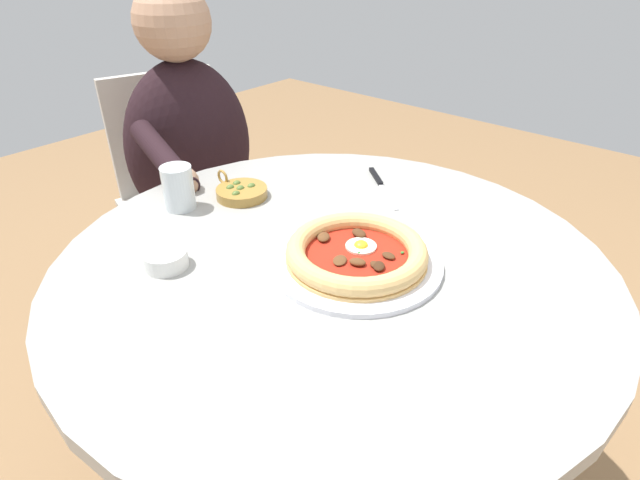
# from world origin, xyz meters

# --- Properties ---
(dining_table) EXTENTS (1.00, 1.00, 0.72)m
(dining_table) POSITION_xyz_m (0.00, 0.00, 0.56)
(dining_table) COLOR #999993
(dining_table) RESTS_ON ground
(pizza_on_plate) EXTENTS (0.30, 0.30, 0.04)m
(pizza_on_plate) POSITION_xyz_m (-0.01, 0.05, 0.74)
(pizza_on_plate) COLOR white
(pizza_on_plate) RESTS_ON dining_table
(water_glass) EXTENTS (0.06, 0.06, 0.09)m
(water_glass) POSITION_xyz_m (0.06, -0.37, 0.76)
(water_glass) COLOR silver
(water_glass) RESTS_ON dining_table
(steak_knife) EXTENTS (0.14, 0.17, 0.01)m
(steak_knife) POSITION_xyz_m (-0.31, -0.12, 0.72)
(steak_knife) COLOR silver
(steak_knife) RESTS_ON dining_table
(ramekin_capers) EXTENTS (0.08, 0.08, 0.03)m
(ramekin_capers) POSITION_xyz_m (0.21, -0.20, 0.74)
(ramekin_capers) COLOR white
(ramekin_capers) RESTS_ON dining_table
(olive_pan) EXTENTS (0.11, 0.14, 0.05)m
(olive_pan) POSITION_xyz_m (-0.06, -0.31, 0.73)
(olive_pan) COLOR olive
(olive_pan) RESTS_ON dining_table
(diner_person) EXTENTS (0.45, 0.48, 1.13)m
(diner_person) POSITION_xyz_m (-0.20, -0.69, 0.50)
(diner_person) COLOR #282833
(diner_person) RESTS_ON ground
(cafe_chair_diner) EXTENTS (0.48, 0.48, 0.86)m
(cafe_chair_diner) POSITION_xyz_m (-0.24, -0.82, 0.52)
(cafe_chair_diner) COLOR beige
(cafe_chair_diner) RESTS_ON ground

